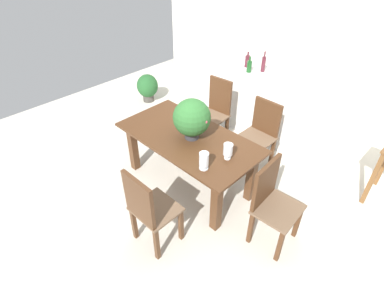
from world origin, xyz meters
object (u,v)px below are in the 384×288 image
at_px(flower_centerpiece, 192,118).
at_px(wine_glass, 184,117).
at_px(chair_far_right, 260,132).
at_px(chair_far_left, 215,110).
at_px(kitchen_counter, 255,100).
at_px(wine_bottle_green, 247,61).
at_px(wine_bottle_dark, 249,66).
at_px(dining_table, 189,146).
at_px(potted_plant_floor, 148,87).
at_px(chair_near_right, 148,208).
at_px(crystal_vase_center_near, 204,160).
at_px(crystal_vase_left, 228,150).
at_px(chair_foot_end, 271,199).
at_px(wine_bottle_clear, 263,64).

height_order(flower_centerpiece, wine_glass, flower_centerpiece).
xyz_separation_m(chair_far_right, chair_far_left, (-0.81, 0.00, 0.02)).
distance_m(kitchen_counter, wine_bottle_green, 0.64).
bearing_deg(wine_bottle_dark, kitchen_counter, 45.76).
distance_m(dining_table, potted_plant_floor, 2.46).
height_order(chair_near_right, chair_far_right, chair_near_right).
height_order(chair_far_left, flower_centerpiece, flower_centerpiece).
relative_size(chair_near_right, chair_far_right, 1.03).
distance_m(chair_far_right, crystal_vase_center_near, 1.32).
bearing_deg(crystal_vase_left, potted_plant_floor, 158.98).
xyz_separation_m(chair_foot_end, wine_glass, (-1.43, 0.16, 0.31)).
bearing_deg(wine_bottle_clear, chair_foot_end, -52.35).
bearing_deg(crystal_vase_left, chair_near_right, -101.76).
bearing_deg(dining_table, wine_bottle_dark, 101.51).
height_order(chair_far_left, wine_bottle_dark, wine_bottle_dark).
bearing_deg(chair_near_right, crystal_vase_center_near, -101.59).
distance_m(dining_table, kitchen_counter, 1.77).
bearing_deg(wine_bottle_green, wine_bottle_clear, 3.82).
xyz_separation_m(chair_foot_end, wine_bottle_clear, (-1.40, 1.82, 0.55)).
bearing_deg(potted_plant_floor, flower_centerpiece, -25.41).
distance_m(chair_far_right, wine_bottle_clear, 1.17).
xyz_separation_m(chair_far_right, potted_plant_floor, (-2.59, 0.10, -0.24)).
height_order(dining_table, kitchen_counter, kitchen_counter).
bearing_deg(crystal_vase_center_near, potted_plant_floor, 153.15).
height_order(chair_far_right, potted_plant_floor, chair_far_right).
height_order(kitchen_counter, wine_bottle_green, wine_bottle_green).
relative_size(chair_near_right, wine_bottle_green, 4.14).
bearing_deg(chair_foot_end, wine_bottle_green, 39.83).
bearing_deg(chair_foot_end, chair_far_left, 55.33).
distance_m(chair_far_left, wine_bottle_dark, 0.84).
bearing_deg(kitchen_counter, wine_glass, -90.18).
relative_size(chair_far_right, chair_far_left, 0.94).
height_order(chair_far_right, wine_bottle_green, wine_bottle_green).
relative_size(wine_glass, wine_bottle_dark, 0.68).
height_order(chair_far_right, wine_glass, chair_far_right).
xyz_separation_m(kitchen_counter, potted_plant_floor, (-1.97, -0.68, -0.19)).
distance_m(flower_centerpiece, potted_plant_floor, 2.57).
xyz_separation_m(chair_far_left, crystal_vase_left, (1.01, -0.97, 0.30)).
distance_m(chair_near_right, flower_centerpiece, 1.14).
bearing_deg(chair_far_left, wine_bottle_green, 90.68).
height_order(chair_foot_end, flower_centerpiece, flower_centerpiece).
height_order(chair_far_right, kitchen_counter, kitchen_counter).
bearing_deg(chair_foot_end, kitchen_counter, 35.79).
bearing_deg(chair_near_right, chair_foot_end, -130.33).
bearing_deg(wine_glass, crystal_vase_left, -10.18).
distance_m(dining_table, chair_far_left, 1.06).
height_order(dining_table, wine_bottle_green, wine_bottle_green).
relative_size(dining_table, wine_glass, 10.79).
distance_m(chair_far_right, flower_centerpiece, 1.13).
bearing_deg(wine_bottle_dark, chair_foot_end, -46.95).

